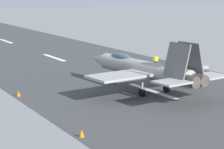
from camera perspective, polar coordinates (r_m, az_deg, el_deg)
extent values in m
plane|color=gray|center=(45.37, 5.14, -2.13)|extent=(400.00, 400.00, 0.00)
cube|color=#3C3F40|center=(45.37, 5.14, -2.12)|extent=(240.00, 26.00, 0.02)
cube|color=white|center=(45.32, 5.17, -2.12)|extent=(8.00, 0.70, 0.00)
cube|color=white|center=(67.54, -7.45, 2.17)|extent=(8.00, 0.70, 0.00)
cube|color=white|center=(90.47, -13.46, 4.19)|extent=(8.00, 0.70, 0.00)
cylinder|color=#A09E9E|center=(44.86, 4.03, 0.69)|extent=(13.18, 3.09, 1.74)
cone|color=#A09E9E|center=(51.19, -1.76, 2.00)|extent=(3.15, 1.78, 1.48)
ellipsoid|color=#3F5160|center=(47.59, 1.19, 2.11)|extent=(3.69, 1.47, 1.10)
cylinder|color=#47423D|center=(39.67, 9.65, -0.80)|extent=(2.30, 1.32, 1.10)
cylinder|color=#47423D|center=(40.45, 10.74, -0.61)|extent=(2.30, 1.32, 1.10)
cube|color=#A09E9E|center=(41.80, 0.94, -0.18)|extent=(3.98, 6.13, 0.24)
cube|color=#A09E9E|center=(46.65, 8.37, 0.88)|extent=(3.98, 6.13, 0.24)
cube|color=#A09E9E|center=(38.37, 7.71, -0.99)|extent=(2.68, 3.03, 0.16)
cube|color=#A09E9E|center=(41.77, 12.49, -0.17)|extent=(2.68, 3.03, 0.16)
cube|color=slate|center=(39.81, 8.34, 1.77)|extent=(2.68, 1.21, 3.14)
cube|color=slate|center=(41.08, 10.14, 2.00)|extent=(2.68, 1.21, 3.14)
cylinder|color=silver|center=(49.04, 0.23, -0.26)|extent=(0.18, 0.18, 1.40)
cylinder|color=black|center=(49.10, 0.23, -0.62)|extent=(0.79, 0.38, 0.76)
cylinder|color=silver|center=(42.82, 3.91, -1.95)|extent=(0.18, 0.18, 1.40)
cylinder|color=black|center=(42.89, 3.90, -2.36)|extent=(0.79, 0.38, 0.76)
cylinder|color=silver|center=(44.89, 7.05, -1.40)|extent=(0.18, 0.18, 1.40)
cylinder|color=black|center=(44.96, 7.04, -1.80)|extent=(0.79, 0.38, 0.76)
cube|color=#1E2338|center=(59.35, 5.64, 1.41)|extent=(0.24, 0.36, 0.88)
cube|color=yellow|center=(59.24, 5.65, 2.03)|extent=(0.34, 0.48, 0.60)
sphere|color=tan|center=(59.17, 5.66, 2.46)|extent=(0.22, 0.22, 0.22)
cylinder|color=yellow|center=(59.11, 5.39, 1.98)|extent=(0.10, 0.10, 0.56)
cylinder|color=yellow|center=(59.39, 5.91, 2.01)|extent=(0.10, 0.10, 0.56)
cone|color=orange|center=(31.46, -3.95, -7.55)|extent=(0.44, 0.44, 0.55)
cone|color=orange|center=(43.87, -11.94, -2.42)|extent=(0.44, 0.44, 0.55)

